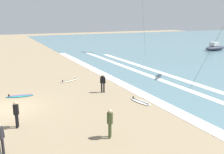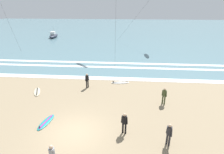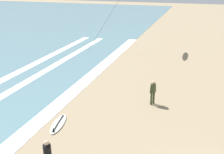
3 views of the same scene
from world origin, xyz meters
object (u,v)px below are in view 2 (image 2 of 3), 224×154
at_px(surfer_foreground_main, 164,95).
at_px(surfer_right_near, 124,121).
at_px(surfboard_near_water, 120,82).
at_px(offshore_boat, 53,35).
at_px(surfboard_right_spare, 46,122).
at_px(surfer_background_far, 169,133).
at_px(surfer_left_far, 87,79).
at_px(surfboard_left_pile, 37,92).

relative_size(surfer_foreground_main, surfer_right_near, 1.00).
distance_m(surfboard_near_water, offshore_boat, 34.38).
bearing_deg(surfer_foreground_main, surfer_right_near, -128.58).
bearing_deg(surfboard_near_water, surfboard_right_spare, -123.65).
relative_size(surfboard_right_spare, offshore_boat, 0.41).
bearing_deg(surfer_right_near, surfer_background_far, -18.59).
distance_m(surfer_left_far, surfboard_left_pile, 5.26).
bearing_deg(offshore_boat, surfer_foreground_main, -55.16).
bearing_deg(surfer_right_near, surfboard_left_pile, 147.85).
bearing_deg(offshore_boat, surfer_left_far, -62.90).
height_order(surfer_background_far, offshore_boat, offshore_boat).
xyz_separation_m(surfer_right_near, surfboard_right_spare, (-5.99, 0.72, -0.91)).
relative_size(surfer_background_far, surfboard_near_water, 0.74).
xyz_separation_m(surfboard_right_spare, surfboard_near_water, (5.37, 8.06, 0.00)).
bearing_deg(offshore_boat, surfboard_near_water, -56.51).
xyz_separation_m(surfer_right_near, offshore_boat, (-19.59, 37.45, -0.40)).
relative_size(surfer_background_far, surfer_foreground_main, 1.00).
xyz_separation_m(surfboard_near_water, offshore_boat, (-18.97, 28.67, 0.51)).
height_order(surfer_foreground_main, offshore_boat, offshore_boat).
distance_m(surfer_background_far, surfboard_left_pile, 13.66).
bearing_deg(surfer_right_near, surfboard_near_water, 94.09).
relative_size(surfboard_left_pile, offshore_boat, 0.41).
bearing_deg(surfer_right_near, surfer_left_far, 119.74).
distance_m(surfer_background_far, surfer_foreground_main, 5.32).
bearing_deg(surfboard_near_water, surfer_right_near, -85.91).
xyz_separation_m(surfboard_left_pile, offshore_boat, (-10.52, 31.74, 0.51)).
relative_size(surfer_right_near, surfboard_right_spare, 0.74).
height_order(surfboard_right_spare, surfboard_left_pile, same).
distance_m(surfer_right_near, surfboard_right_spare, 6.11).
distance_m(surfer_left_far, surfboard_near_water, 3.94).
distance_m(surfer_foreground_main, offshore_boat, 40.35).
distance_m(surfer_right_near, surfboard_near_water, 8.85).
relative_size(surfer_background_far, surfboard_right_spare, 0.74).
bearing_deg(surfboard_left_pile, surfer_background_far, -29.22).
bearing_deg(surfboard_near_water, surfer_left_far, -156.05).
bearing_deg(surfer_foreground_main, surfboard_right_spare, -159.08).
bearing_deg(surfer_right_near, surfboard_right_spare, 173.17).
distance_m(surfer_left_far, surfer_foreground_main, 8.12).
relative_size(surfer_background_far, surfboard_left_pile, 0.74).
height_order(surfer_foreground_main, surfboard_right_spare, surfer_foreground_main).
bearing_deg(surfer_left_far, surfer_background_far, -49.63).
bearing_deg(surfer_background_far, surfer_foreground_main, 83.19).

